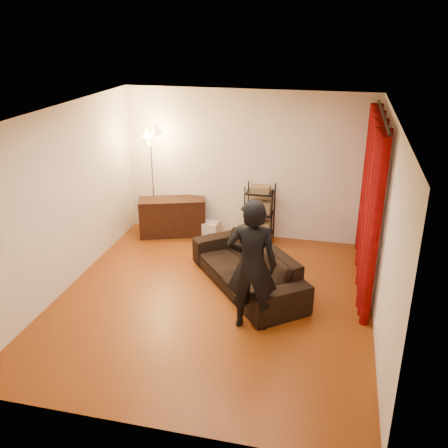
% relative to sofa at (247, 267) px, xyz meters
% --- Properties ---
extents(floor, '(5.00, 5.00, 0.00)m').
position_rel_sofa_xyz_m(floor, '(-0.40, -0.53, -0.33)').
color(floor, maroon).
rests_on(floor, ground).
extents(ceiling, '(5.00, 5.00, 0.00)m').
position_rel_sofa_xyz_m(ceiling, '(-0.40, -0.53, 2.37)').
color(ceiling, white).
rests_on(ceiling, ground).
extents(wall_back, '(5.00, 0.00, 5.00)m').
position_rel_sofa_xyz_m(wall_back, '(-0.40, 1.97, 1.02)').
color(wall_back, silver).
rests_on(wall_back, ground).
extents(wall_front, '(5.00, 0.00, 5.00)m').
position_rel_sofa_xyz_m(wall_front, '(-0.40, -3.03, 1.02)').
color(wall_front, silver).
rests_on(wall_front, ground).
extents(wall_left, '(0.00, 5.00, 5.00)m').
position_rel_sofa_xyz_m(wall_left, '(-2.65, -0.53, 1.02)').
color(wall_left, silver).
rests_on(wall_left, ground).
extents(wall_right, '(0.00, 5.00, 5.00)m').
position_rel_sofa_xyz_m(wall_right, '(1.85, -0.53, 1.02)').
color(wall_right, silver).
rests_on(wall_right, ground).
extents(curtain_rod, '(0.04, 2.65, 0.04)m').
position_rel_sofa_xyz_m(curtain_rod, '(1.75, 0.59, 2.25)').
color(curtain_rod, black).
rests_on(curtain_rod, wall_right).
extents(curtain, '(0.22, 2.65, 2.55)m').
position_rel_sofa_xyz_m(curtain, '(1.73, 0.59, 0.95)').
color(curtain, '#770605').
rests_on(curtain, ground).
extents(sofa, '(2.09, 2.31, 0.66)m').
position_rel_sofa_xyz_m(sofa, '(0.00, 0.00, 0.00)').
color(sofa, black).
rests_on(sofa, ground).
extents(person, '(0.69, 0.48, 1.79)m').
position_rel_sofa_xyz_m(person, '(0.25, -1.01, 0.57)').
color(person, black).
rests_on(person, ground).
extents(media_cabinet, '(1.30, 0.83, 0.71)m').
position_rel_sofa_xyz_m(media_cabinet, '(-1.75, 1.65, 0.03)').
color(media_cabinet, black).
rests_on(media_cabinet, ground).
extents(storage_boxes, '(0.38, 0.32, 0.29)m').
position_rel_sofa_xyz_m(storage_boxes, '(-1.05, 1.72, -0.18)').
color(storage_boxes, beige).
rests_on(storage_boxes, ground).
extents(wire_shelf, '(0.56, 0.45, 1.08)m').
position_rel_sofa_xyz_m(wire_shelf, '(-0.11, 1.74, 0.21)').
color(wire_shelf, black).
rests_on(wire_shelf, ground).
extents(floor_lamp, '(0.47, 0.47, 2.04)m').
position_rel_sofa_xyz_m(floor_lamp, '(-2.06, 1.54, 0.69)').
color(floor_lamp, silver).
rests_on(floor_lamp, ground).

